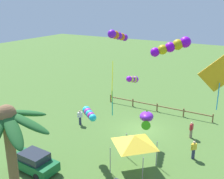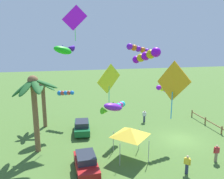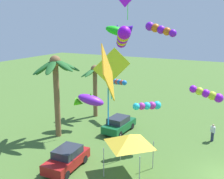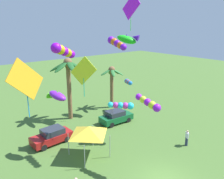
# 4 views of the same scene
# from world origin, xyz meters

# --- Properties ---
(ground_plane) EXTENTS (120.00, 120.00, 0.00)m
(ground_plane) POSITION_xyz_m (0.00, 0.00, 0.00)
(ground_plane) COLOR #476B2D
(palm_tree_1) EXTENTS (4.28, 4.27, 7.48)m
(palm_tree_1) POSITION_xyz_m (0.55, 14.86, 5.65)
(palm_tree_1) COLOR brown
(palm_tree_1) RESTS_ON ground
(rail_fence) EXTENTS (12.51, 0.12, 0.95)m
(rail_fence) POSITION_xyz_m (0.37, -5.39, 0.60)
(rail_fence) COLOR brown
(rail_fence) RESTS_ON ground
(parked_car_1) EXTENTS (4.00, 1.94, 1.51)m
(parked_car_1) POSITION_xyz_m (4.06, 10.31, 0.75)
(parked_car_1) COLOR #145B2D
(parked_car_1) RESTS_ON ground
(spectator_0) EXTENTS (0.28, 0.55, 1.59)m
(spectator_0) POSITION_xyz_m (-4.75, -0.84, 0.81)
(spectator_0) COLOR gray
(spectator_0) RESTS_ON ground
(spectator_1) EXTENTS (0.41, 0.45, 1.59)m
(spectator_1) POSITION_xyz_m (5.89, 2.00, 0.81)
(spectator_1) COLOR #2D3351
(spectator_1) RESTS_ON ground
(spectator_2) EXTENTS (0.43, 0.44, 1.59)m
(spectator_2) POSITION_xyz_m (-5.87, 2.68, 0.81)
(spectator_2) COLOR #2D3351
(spectator_2) RESTS_ON ground
(festival_tent) EXTENTS (2.86, 2.86, 2.85)m
(festival_tent) POSITION_xyz_m (-2.35, 6.40, 2.47)
(festival_tent) COLOR #9E9EA3
(festival_tent) RESTS_ON ground
(kite_tube_1) EXTENTS (2.05, 1.84, 0.72)m
(kite_tube_1) POSITION_xyz_m (1.55, 6.53, 3.81)
(kite_tube_1) COLOR #21CAE1
(kite_diamond_2) EXTENTS (2.64, 1.01, 3.86)m
(kite_diamond_2) POSITION_xyz_m (-7.58, 5.23, 7.95)
(kite_diamond_2) COLOR orange
(kite_tube_3) EXTENTS (0.77, 2.18, 1.02)m
(kite_tube_3) POSITION_xyz_m (0.07, 1.91, 5.67)
(kite_tube_3) COLOR #9519E7
(kite_tube_4) EXTENTS (0.71, 2.21, 0.99)m
(kite_tube_4) POSITION_xyz_m (-0.25, 5.25, 9.81)
(kite_tube_4) COLOR #7415DB
(kite_fish_5) EXTENTS (1.46, 2.11, 1.06)m
(kite_fish_5) POSITION_xyz_m (-4.09, 8.48, 5.43)
(kite_fish_5) COLOR purple
(kite_tube_7) EXTENTS (2.29, 1.59, 1.30)m
(kite_tube_7) POSITION_xyz_m (-4.57, 5.92, 9.46)
(kite_tube_7) COLOR #8B0BDC
(kite_diamond_8) EXTENTS (1.31, 2.33, 3.67)m
(kite_diamond_8) POSITION_xyz_m (-1.52, 8.21, 7.22)
(kite_diamond_8) COLOR #D1E322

